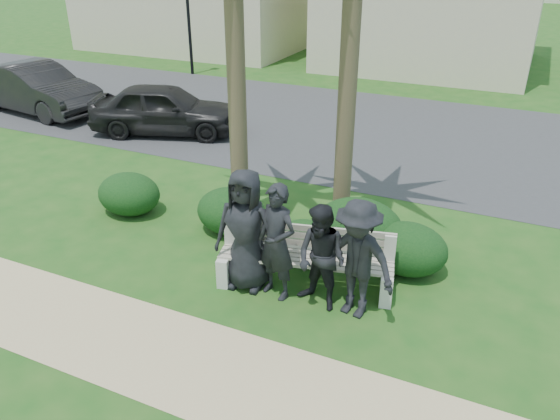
% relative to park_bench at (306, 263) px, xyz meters
% --- Properties ---
extents(ground, '(160.00, 160.00, 0.00)m').
position_rel_park_bench_xyz_m(ground, '(-0.56, -0.37, -0.41)').
color(ground, '#194A15').
rests_on(ground, ground).
extents(footpath, '(30.00, 1.60, 0.01)m').
position_rel_park_bench_xyz_m(footpath, '(-0.56, -2.17, -0.41)').
color(footpath, tan).
rests_on(footpath, ground).
extents(asphalt_street, '(160.00, 8.00, 0.01)m').
position_rel_park_bench_xyz_m(asphalt_street, '(-0.56, 7.63, -0.41)').
color(asphalt_street, '#2D2D30').
rests_on(asphalt_street, ground).
extents(park_bench, '(2.74, 1.17, 0.91)m').
position_rel_park_bench_xyz_m(park_bench, '(0.00, 0.00, 0.00)').
color(park_bench, gray).
rests_on(park_bench, ground).
extents(man_a, '(0.98, 0.69, 1.90)m').
position_rel_park_bench_xyz_m(man_a, '(-0.83, -0.33, 0.54)').
color(man_a, black).
rests_on(man_a, ground).
extents(man_b, '(0.74, 0.59, 1.78)m').
position_rel_park_bench_xyz_m(man_b, '(-0.32, -0.36, 0.48)').
color(man_b, black).
rests_on(man_b, ground).
extents(man_c, '(0.91, 0.79, 1.59)m').
position_rel_park_bench_xyz_m(man_c, '(0.37, -0.36, 0.38)').
color(man_c, black).
rests_on(man_c, ground).
extents(man_d, '(1.24, 0.86, 1.76)m').
position_rel_park_bench_xyz_m(man_d, '(0.86, -0.32, 0.47)').
color(man_d, black).
rests_on(man_d, ground).
extents(hedge_a, '(1.24, 1.03, 0.81)m').
position_rel_park_bench_xyz_m(hedge_a, '(-4.06, 0.93, -0.01)').
color(hedge_a, black).
rests_on(hedge_a, ground).
extents(hedge_b, '(1.27, 1.05, 0.83)m').
position_rel_park_bench_xyz_m(hedge_b, '(-1.90, 1.09, 0.00)').
color(hedge_b, black).
rests_on(hedge_b, ground).
extents(hedge_c, '(1.03, 0.85, 0.67)m').
position_rel_park_bench_xyz_m(hedge_c, '(-0.33, 0.79, -0.08)').
color(hedge_c, black).
rests_on(hedge_c, ground).
extents(hedge_d, '(1.51, 1.25, 0.98)m').
position_rel_park_bench_xyz_m(hedge_d, '(0.40, 1.30, 0.08)').
color(hedge_d, black).
rests_on(hedge_d, ground).
extents(hedge_e, '(1.26, 1.04, 0.82)m').
position_rel_park_bench_xyz_m(hedge_e, '(1.28, 1.10, -0.00)').
color(hedge_e, black).
rests_on(hedge_e, ground).
extents(car_a, '(4.24, 2.78, 1.34)m').
position_rel_park_bench_xyz_m(car_a, '(-6.23, 5.20, 0.26)').
color(car_a, black).
rests_on(car_a, ground).
extents(car_b, '(4.59, 2.14, 1.46)m').
position_rel_park_bench_xyz_m(car_b, '(-10.91, 5.25, 0.32)').
color(car_b, black).
rests_on(car_b, ground).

